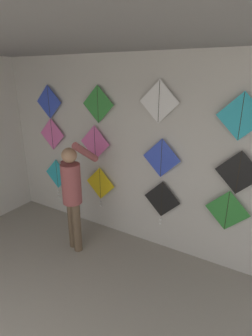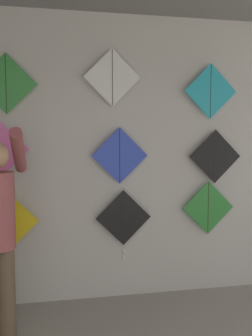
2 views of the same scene
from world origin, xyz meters
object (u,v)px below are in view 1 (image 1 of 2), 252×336
kite_7 (239,173)px  kite_5 (95,143)px  kite_10 (159,102)px  kite_1 (100,185)px  kite_11 (241,117)px  kite_6 (161,158)px  kite_3 (227,211)px  kite_9 (98,104)px  kite_4 (52,134)px  kite_8 (49,102)px  kite_2 (162,201)px  shopkeeper (72,191)px  kite_0 (57,176)px

kite_7 → kite_5: bearing=180.0°
kite_7 → kite_10: bearing=180.0°
kite_1 → kite_11: 2.36m
kite_1 → kite_6: size_ratio=1.25×
kite_3 → kite_9: (-1.97, 0.00, 1.21)m
kite_4 → kite_1: bearing=-0.0°
kite_5 → kite_6: (1.13, 0.00, -0.07)m
kite_1 → kite_4: size_ratio=1.25×
kite_6 → kite_10: bearing=180.0°
kite_10 → kite_3: bearing=0.0°
kite_7 → kite_11: 0.66m
kite_5 → kite_8: bearing=180.0°
kite_6 → kite_7: 0.99m
kite_8 → kite_11: 2.99m
kite_2 → kite_3: 0.90m
kite_7 → kite_8: size_ratio=1.00×
kite_4 → kite_9: size_ratio=1.00×
kite_2 → kite_9: size_ratio=1.25×
kite_5 → kite_9: 0.60m
kite_2 → kite_10: (-0.11, 0.00, 1.39)m
kite_9 → kite_11: size_ratio=1.00×
shopkeeper → kite_1: size_ratio=2.45×
kite_4 → kite_5: 0.92m
kite_6 → kite_8: size_ratio=1.00×
kite_9 → kite_11: kite_9 is taller
kite_7 → kite_6: bearing=180.0°
kite_6 → kite_9: size_ratio=1.00×
shopkeeper → kite_3: size_ratio=3.06×
kite_0 → kite_7: size_ratio=1.38×
kite_8 → kite_9: bearing=0.0°
kite_11 → kite_3: bearing=180.0°
kite_0 → kite_9: bearing=0.1°
kite_9 → kite_10: kite_10 is taller
kite_2 → kite_7: kite_7 is taller
shopkeeper → kite_2: size_ratio=2.45×
kite_6 → kite_9: (-1.04, 0.00, 0.66)m
kite_3 → kite_11: kite_11 is taller
kite_6 → kite_3: bearing=0.0°
kite_11 → kite_6: bearing=180.0°
shopkeeper → kite_6: (1.06, 0.65, 0.48)m
kite_8 → kite_4: bearing=0.0°
kite_0 → kite_11: kite_11 is taller
kite_4 → kite_7: kite_4 is taller
shopkeeper → kite_6: bearing=50.0°
kite_3 → kite_11: (0.00, 0.00, 1.19)m
kite_3 → kite_10: bearing=180.0°
kite_10 → kite_7: bearing=0.0°
kite_1 → kite_3: 1.99m
kite_7 → kite_9: size_ratio=1.00×
kite_9 → kite_2: bearing=-0.0°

